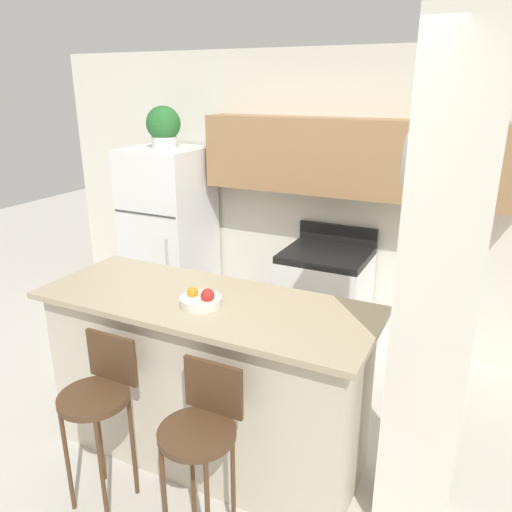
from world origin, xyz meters
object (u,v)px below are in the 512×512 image
stove_range (324,300)px  fruit_bowl (201,300)px  trash_bin (208,319)px  bar_stool_left (100,398)px  refrigerator (170,236)px  potted_plant_on_fridge (163,126)px  bar_stool_right (202,432)px

stove_range → fruit_bowl: 1.83m
trash_bin → bar_stool_left: bearing=-75.7°
refrigerator → bar_stool_left: refrigerator is taller
bar_stool_left → fruit_bowl: (0.35, 0.49, 0.44)m
stove_range → potted_plant_on_fridge: (-1.58, -0.05, 1.43)m
refrigerator → bar_stool_right: size_ratio=1.72×
stove_range → bar_stool_left: 2.26m
trash_bin → refrigerator: bearing=155.7°
bar_stool_right → fruit_bowl: 0.72m
bar_stool_right → trash_bin: bar_stool_right is taller
refrigerator → potted_plant_on_fridge: size_ratio=4.54×
bar_stool_right → fruit_bowl: (-0.29, 0.49, 0.44)m
stove_range → bar_stool_left: bearing=-103.6°
potted_plant_on_fridge → fruit_bowl: (1.40, -1.65, -0.78)m
fruit_bowl → bar_stool_right: bearing=-59.3°
refrigerator → potted_plant_on_fridge: bearing=116.0°
refrigerator → potted_plant_on_fridge: (-0.00, 0.00, 1.04)m
bar_stool_right → fruit_bowl: bearing=120.7°
bar_stool_right → fruit_bowl: size_ratio=4.22×
stove_range → bar_stool_left: size_ratio=1.09×
stove_range → bar_stool_left: stove_range is taller
bar_stool_left → fruit_bowl: size_ratio=4.22×
potted_plant_on_fridge → trash_bin: potted_plant_on_fridge is taller
bar_stool_right → trash_bin: size_ratio=2.59×
potted_plant_on_fridge → stove_range: bearing=1.8°
potted_plant_on_fridge → trash_bin: (0.57, -0.26, -1.70)m
refrigerator → fruit_bowl: 2.18m
bar_stool_left → potted_plant_on_fridge: potted_plant_on_fridge is taller
bar_stool_left → trash_bin: bearing=104.3°
bar_stool_right → potted_plant_on_fridge: size_ratio=2.63×
potted_plant_on_fridge → bar_stool_right: bearing=-51.6°
bar_stool_left → stove_range: bearing=76.4°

